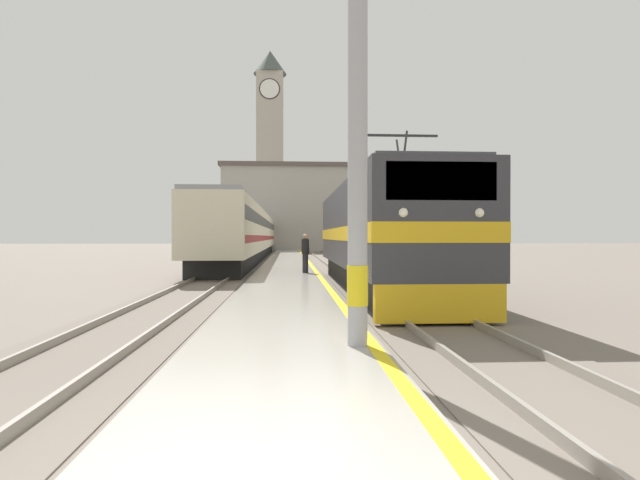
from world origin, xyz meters
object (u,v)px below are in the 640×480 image
at_px(person_on_platform, 305,252).
at_px(clock_tower, 270,144).
at_px(passenger_train, 252,234).
at_px(catenary_mast, 361,70).
at_px(locomotive_train, 378,235).

height_order(person_on_platform, clock_tower, clock_tower).
xyz_separation_m(passenger_train, catenary_mast, (4.37, -37.85, 2.21)).
bearing_deg(catenary_mast, locomotive_train, 78.36).
bearing_deg(clock_tower, passenger_train, -90.70).
bearing_deg(person_on_platform, catenary_mast, -88.69).
xyz_separation_m(catenary_mast, clock_tower, (-3.97, 69.70, 11.73)).
xyz_separation_m(person_on_platform, clock_tower, (-3.63, 54.68, 14.92)).
xyz_separation_m(catenary_mast, person_on_platform, (-0.34, 15.02, -3.18)).
bearing_deg(catenary_mast, clock_tower, 93.26).
bearing_deg(locomotive_train, passenger_train, 102.99).
xyz_separation_m(passenger_train, person_on_platform, (4.02, -22.83, -0.98)).
bearing_deg(person_on_platform, clock_tower, 93.80).
distance_m(catenary_mast, clock_tower, 70.79).
relative_size(locomotive_train, catenary_mast, 1.77).
relative_size(passenger_train, person_on_platform, 28.39).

